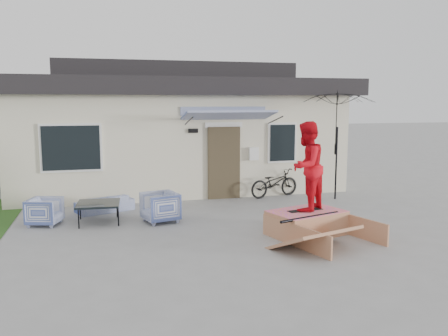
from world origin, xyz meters
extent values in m
plane|color=gray|center=(0.00, 0.00, 0.00)|extent=(90.00, 90.00, 0.00)
cube|color=beige|center=(0.00, 8.00, 1.50)|extent=(10.00, 7.00, 3.00)
cube|color=black|center=(0.00, 8.00, 3.25)|extent=(10.80, 7.80, 0.50)
cube|color=black|center=(0.00, 8.00, 3.80)|extent=(7.50, 4.50, 0.60)
cube|color=#433724|center=(1.00, 4.46, 1.05)|extent=(0.95, 0.08, 2.10)
cube|color=white|center=(-3.20, 4.47, 1.60)|extent=(1.60, 0.06, 1.30)
cube|color=white|center=(2.80, 4.47, 1.60)|extent=(0.90, 0.06, 1.20)
cube|color=#3A4D9A|center=(1.00, 3.95, 2.45)|extent=(2.50, 1.09, 0.29)
imported|color=#3A4D9A|center=(-2.39, 3.67, 0.28)|extent=(1.49, 0.92, 0.56)
imported|color=#3A4D9A|center=(-3.73, 2.66, 0.35)|extent=(0.81, 0.84, 0.70)
imported|color=#3A4D9A|center=(-1.14, 2.27, 0.39)|extent=(0.88, 0.92, 0.78)
cube|color=black|center=(-2.54, 2.56, 0.24)|extent=(1.04, 1.04, 0.48)
imported|color=black|center=(2.51, 4.31, 0.52)|extent=(1.71, 0.95, 1.04)
cylinder|color=black|center=(4.12, 3.57, 1.05)|extent=(0.05, 0.05, 2.10)
imported|color=black|center=(4.12, 3.57, 1.75)|extent=(2.41, 2.29, 0.90)
cube|color=black|center=(1.75, 0.47, 0.53)|extent=(0.82, 0.34, 0.05)
imported|color=red|center=(1.75, 0.47, 1.50)|extent=(1.17, 1.14, 1.89)
camera|label=1|loc=(-2.41, -8.49, 2.83)|focal=37.37mm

